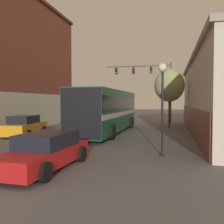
{
  "coord_description": "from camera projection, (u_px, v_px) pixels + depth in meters",
  "views": [
    {
      "loc": [
        5.92,
        -4.35,
        2.45
      ],
      "look_at": [
        1.73,
        14.31,
        1.69
      ],
      "focal_mm": 42.0,
      "sensor_mm": 36.0,
      "label": 1
    }
  ],
  "objects": [
    {
      "name": "parked_car_left_mid",
      "position": [
        91.0,
        116.0,
        33.11
      ],
      "size": [
        2.41,
        4.65,
        1.31
      ],
      "rotation": [
        0.0,
        0.0,
        1.7
      ],
      "color": "silver",
      "rests_on": "ground_plane"
    },
    {
      "name": "parked_car_left_near",
      "position": [
        25.0,
        126.0,
        18.85
      ],
      "size": [
        2.24,
        4.49,
        1.46
      ],
      "rotation": [
        0.0,
        0.0,
        1.68
      ],
      "color": "orange",
      "rests_on": "ground_plane"
    },
    {
      "name": "hatchback_foreground",
      "position": [
        45.0,
        152.0,
        9.59
      ],
      "size": [
        2.14,
        4.71,
        1.28
      ],
      "rotation": [
        0.0,
        0.0,
        1.52
      ],
      "color": "red",
      "rests_on": "ground_plane"
    },
    {
      "name": "traffic_signal_gantry",
      "position": [
        149.0,
        79.0,
        30.96
      ],
      "size": [
        7.73,
        0.36,
        6.99
      ],
      "color": "#514C47",
      "rests_on": "ground_plane"
    },
    {
      "name": "bus",
      "position": [
        107.0,
        109.0,
        20.71
      ],
      "size": [
        2.94,
        12.32,
        3.3
      ],
      "rotation": [
        0.0,
        0.0,
        1.56
      ],
      "color": "#145133",
      "rests_on": "ground_plane"
    },
    {
      "name": "street_lamp",
      "position": [
        162.0,
        95.0,
        11.65
      ],
      "size": [
        0.39,
        0.39,
        4.15
      ],
      "color": "black",
      "rests_on": "ground_plane"
    },
    {
      "name": "street_tree_near",
      "position": [
        169.0,
        85.0,
        24.56
      ],
      "size": [
        2.8,
        2.52,
        5.52
      ],
      "color": "brown",
      "rests_on": "ground_plane"
    },
    {
      "name": "lane_center_line",
      "position": [
        94.0,
        132.0,
        20.73
      ],
      "size": [
        0.14,
        42.97,
        0.01
      ],
      "color": "silver",
      "rests_on": "ground_plane"
    }
  ]
}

